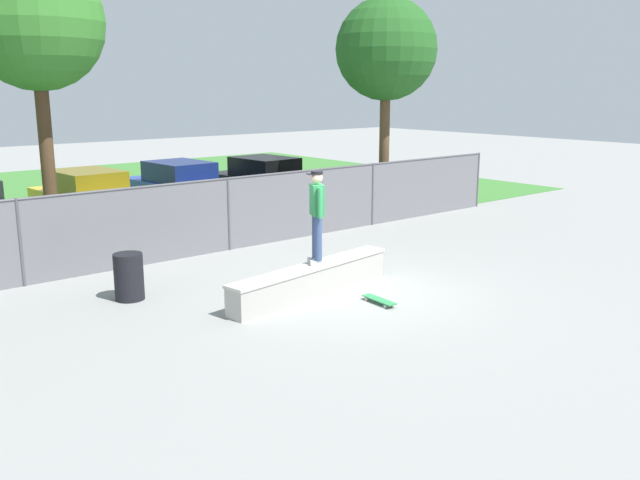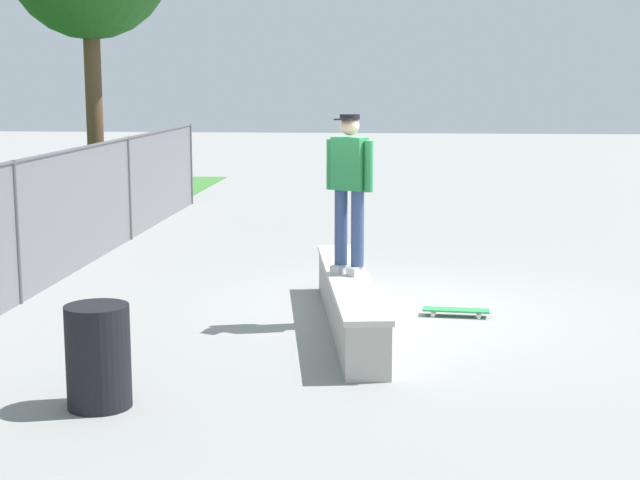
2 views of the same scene
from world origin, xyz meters
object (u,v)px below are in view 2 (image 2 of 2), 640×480
object	(u,v)px
concrete_ledge	(349,301)
skateboarder	(349,185)
trash_bin	(98,356)
skateboard	(456,310)

from	to	relation	value
concrete_ledge	skateboarder	bearing A→B (deg)	3.89
skateboarder	trash_bin	world-z (taller)	skateboarder
concrete_ledge	skateboarder	world-z (taller)	skateboarder
concrete_ledge	trash_bin	bearing A→B (deg)	145.19
concrete_ledge	skateboarder	xyz separation A→B (m)	(0.14, 0.01, 1.33)
skateboard	trash_bin	world-z (taller)	trash_bin
skateboarder	skateboard	size ratio (longest dim) A/B	2.26
concrete_ledge	trash_bin	size ratio (longest dim) A/B	4.59
trash_bin	skateboarder	bearing A→B (deg)	-33.45
concrete_ledge	skateboard	xyz separation A→B (m)	(0.61, -1.26, -0.23)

